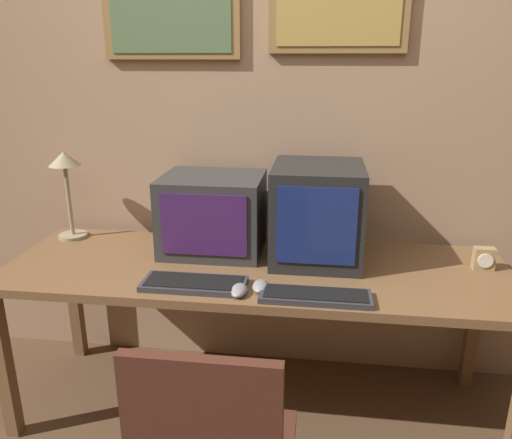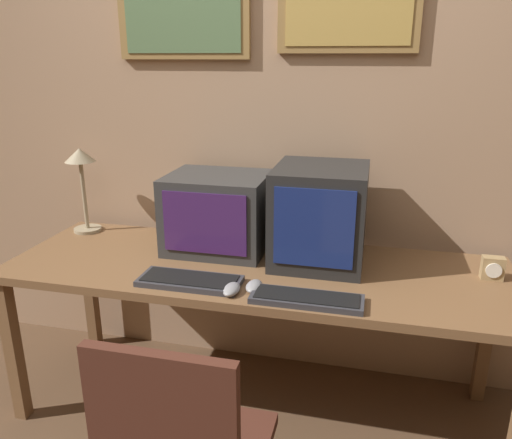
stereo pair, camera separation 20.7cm
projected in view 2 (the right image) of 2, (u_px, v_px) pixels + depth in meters
The scene contains 10 objects.
wall_back at pixel (277, 116), 2.36m from camera, with size 8.00×0.08×2.60m.
desk at pixel (256, 280), 2.16m from camera, with size 2.14×0.72×0.72m.
monitor_left at pixel (218, 212), 2.28m from camera, with size 0.45×0.38×0.35m.
monitor_right at pixel (320, 215), 2.13m from camera, with size 0.38×0.42×0.42m.
keyboard_main at pixel (190, 281), 1.96m from camera, with size 0.41×0.16×0.03m.
keyboard_side at pixel (307, 299), 1.82m from camera, with size 0.41×0.13×0.03m.
mouse_near_keyboard at pixel (254, 286), 1.91m from camera, with size 0.06×0.11×0.03m.
mouse_far_corner at pixel (232, 289), 1.88m from camera, with size 0.06×0.11×0.03m.
desk_clock at pixel (492, 268), 1.99m from camera, with size 0.08×0.05×0.09m.
desk_lamp at pixel (81, 170), 2.47m from camera, with size 0.15×0.15×0.43m.
Camera 2 is at (0.46, -0.94, 1.57)m, focal length 35.00 mm.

